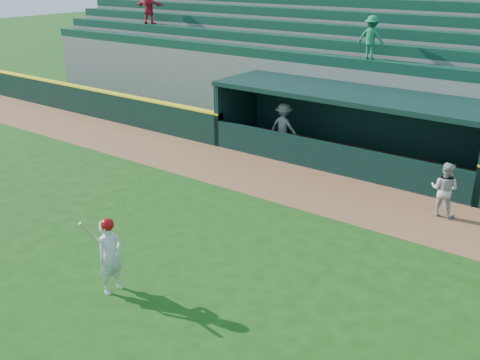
{
  "coord_description": "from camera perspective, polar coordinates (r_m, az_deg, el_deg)",
  "views": [
    {
      "loc": [
        7.33,
        -8.41,
        6.29
      ],
      "look_at": [
        0.0,
        1.6,
        1.3
      ],
      "focal_mm": 40.0,
      "sensor_mm": 36.0,
      "label": 1
    }
  ],
  "objects": [
    {
      "name": "dugout_player_inside",
      "position": [
        19.64,
        4.7,
        5.73
      ],
      "size": [
        1.12,
        0.69,
        1.69
      ],
      "primitive_type": "imported",
      "rotation": [
        0.0,
        0.0,
        3.09
      ],
      "color": "#ABABA6",
      "rests_on": "ground"
    },
    {
      "name": "dugout_player_front",
      "position": [
        15.22,
        20.96,
        -0.94
      ],
      "size": [
        0.75,
        0.59,
        1.51
      ],
      "primitive_type": "imported",
      "rotation": [
        0.0,
        0.0,
        3.11
      ],
      "color": "#AAAAA5",
      "rests_on": "ground"
    },
    {
      "name": "dugout",
      "position": [
        18.64,
        11.77,
        6.1
      ],
      "size": [
        9.4,
        2.8,
        2.46
      ],
      "color": "slate",
      "rests_on": "ground"
    },
    {
      "name": "stands",
      "position": [
        22.57,
        17.0,
        11.02
      ],
      "size": [
        34.5,
        6.25,
        7.58
      ],
      "color": "slate",
      "rests_on": "ground"
    },
    {
      "name": "field_wall_left",
      "position": [
        25.29,
        -16.14,
        8.04
      ],
      "size": [
        15.5,
        0.3,
        1.2
      ],
      "primitive_type": "cube",
      "color": "black",
      "rests_on": "ground"
    },
    {
      "name": "wall_stripe_left",
      "position": [
        25.16,
        -16.29,
        9.43
      ],
      "size": [
        15.5,
        0.32,
        0.06
      ],
      "primitive_type": "cube",
      "color": "yellow",
      "rests_on": "field_wall_left"
    },
    {
      "name": "warning_track",
      "position": [
        16.44,
        6.81,
        -0.73
      ],
      "size": [
        40.0,
        3.0,
        0.01
      ],
      "primitive_type": "cube",
      "color": "brown",
      "rests_on": "ground"
    },
    {
      "name": "batter_at_plate",
      "position": [
        11.25,
        -13.69,
        -7.77
      ],
      "size": [
        0.52,
        0.76,
        1.67
      ],
      "color": "silver",
      "rests_on": "ground"
    },
    {
      "name": "ground",
      "position": [
        12.81,
        -4.27,
        -7.57
      ],
      "size": [
        120.0,
        120.0,
        0.0
      ],
      "primitive_type": "plane",
      "color": "#164210",
      "rests_on": "ground"
    }
  ]
}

